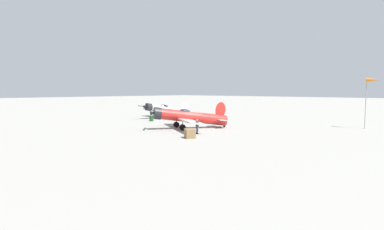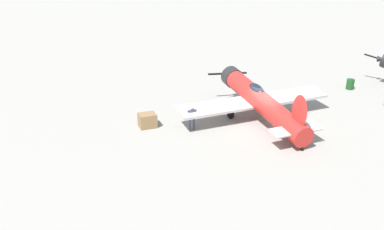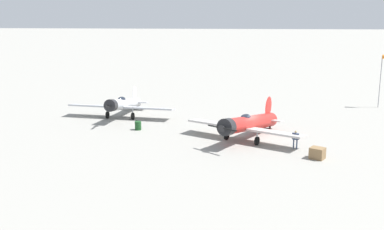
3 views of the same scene
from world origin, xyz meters
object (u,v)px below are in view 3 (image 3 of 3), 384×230
airplane_foreground (248,124)px  airplane_mid_apron (123,104)px  ground_crew_mechanic (295,138)px  equipment_crate (317,153)px  fuel_drum (138,126)px

airplane_foreground → airplane_mid_apron: airplane_foreground is taller
ground_crew_mechanic → equipment_crate: 3.20m
airplane_mid_apron → equipment_crate: size_ratio=8.16×
airplane_mid_apron → ground_crew_mechanic: size_ratio=7.28×
equipment_crate → fuel_drum: bearing=62.9°
airplane_mid_apron → fuel_drum: (-5.76, -2.71, -1.03)m
airplane_foreground → equipment_crate: 8.05m
ground_crew_mechanic → fuel_drum: ground_crew_mechanic is taller
ground_crew_mechanic → equipment_crate: size_ratio=1.12×
airplane_foreground → airplane_mid_apron: bearing=-92.0°
airplane_mid_apron → ground_crew_mechanic: (-11.57, -18.05, -0.45)m
airplane_mid_apron → ground_crew_mechanic: 21.45m
airplane_mid_apron → equipment_crate: airplane_mid_apron is taller
airplane_foreground → equipment_crate: bearing=74.8°
airplane_mid_apron → equipment_crate: 24.25m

